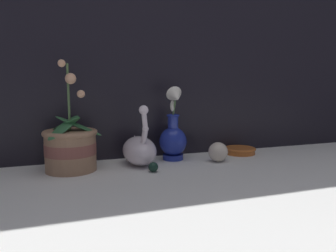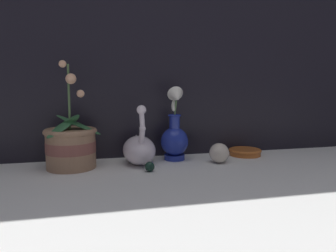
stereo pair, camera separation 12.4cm
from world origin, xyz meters
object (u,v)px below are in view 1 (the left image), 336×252
object	(u,v)px
swan_figurine	(139,149)
blue_vase	(173,136)
amber_dish	(240,150)
glass_sphere	(218,152)
orchid_potted_plant	(71,146)

from	to	relation	value
swan_figurine	blue_vase	world-z (taller)	blue_vase
blue_vase	amber_dish	bearing A→B (deg)	1.79
blue_vase	glass_sphere	distance (m)	0.19
amber_dish	blue_vase	bearing A→B (deg)	-178.21
orchid_potted_plant	amber_dish	world-z (taller)	orchid_potted_plant
swan_figurine	orchid_potted_plant	bearing A→B (deg)	-179.04
blue_vase	orchid_potted_plant	bearing A→B (deg)	-174.82
blue_vase	swan_figurine	bearing A→B (deg)	-167.94
swan_figurine	glass_sphere	size ratio (longest dim) A/B	2.97
blue_vase	glass_sphere	world-z (taller)	blue_vase
swan_figurine	amber_dish	bearing A→B (deg)	5.14
swan_figurine	amber_dish	world-z (taller)	swan_figurine
glass_sphere	blue_vase	bearing A→B (deg)	150.13
orchid_potted_plant	amber_dish	xyz separation A→B (m)	(0.71, 0.05, -0.07)
orchid_potted_plant	swan_figurine	size ratio (longest dim) A/B	1.68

